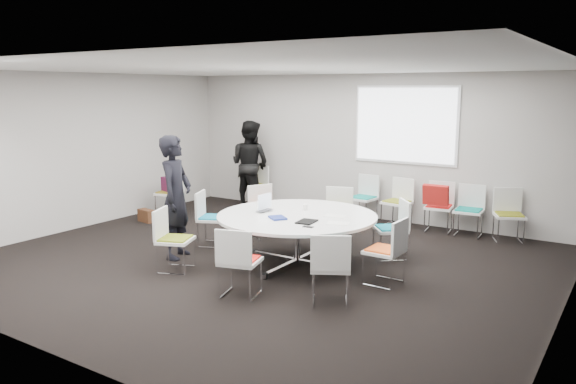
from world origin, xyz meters
The scene contains 31 objects.
room_shell centered at (0.09, 0.00, 1.40)m, with size 8.08×7.08×2.88m.
conference_table centered at (0.49, 0.19, 0.55)m, with size 2.30×2.30×0.73m.
projection_screen centered at (0.80, 3.46, 1.85)m, with size 1.90×0.03×1.35m, color white.
chair_ring_a centered at (1.91, 0.07, 0.28)m, with size 0.46×0.47×0.88m.
chair_ring_b centered at (1.53, 1.19, 0.28)m, with size 0.64×0.64×0.88m.
chair_ring_c centered at (0.38, 1.64, 0.28)m, with size 0.57×0.57×0.88m.
chair_ring_d centered at (-0.77, 1.18, 0.28)m, with size 0.61×0.62×0.88m.
chair_ring_e centered at (-1.18, 0.28, 0.28)m, with size 0.59×0.60×0.88m.
chair_ring_f centered at (-0.77, -1.01, 0.28)m, with size 0.59×0.59×0.88m.
chair_ring_g centered at (0.60, -1.30, 0.28)m, with size 0.57×0.56×0.88m.
chair_ring_h centered at (1.64, -0.90, 0.28)m, with size 0.62×0.61×0.88m.
chair_back_a centered at (0.13, 3.17, 0.28)m, with size 0.51×0.50×0.88m.
chair_back_b centered at (0.83, 3.14, 0.28)m, with size 0.53×0.52×0.88m.
chair_back_c centered at (1.61, 3.15, 0.28)m, with size 0.51×0.50×0.88m.
chair_back_d centered at (2.15, 3.12, 0.28)m, with size 0.49×0.48×0.88m.
chair_back_e centered at (2.81, 3.12, 0.28)m, with size 0.60×0.60×0.88m.
chair_spare_left centered at (-3.38, 1.54, 0.28)m, with size 0.54×0.55×0.88m.
chair_person_back centered at (-2.45, 3.17, 0.28)m, with size 0.54×0.53×0.88m.
person_main centered at (-1.20, -0.51, 0.92)m, with size 0.67×0.44×1.84m, color black.
person_back centered at (-2.45, 3.00, 0.93)m, with size 0.90×0.70×1.86m, color black.
laptop centered at (0.02, 0.10, 0.74)m, with size 0.29×0.19×0.02m, color #333338.
laptop_lid centered at (-0.09, 0.21, 0.86)m, with size 0.30×0.02×0.22m, color silver.
notebook_black centered at (0.85, -0.14, 0.74)m, with size 0.22×0.30×0.02m, color black.
tablet_folio centered at (0.40, -0.17, 0.74)m, with size 0.26×0.20×0.03m, color navy.
papers_right centered at (0.99, 0.42, 0.73)m, with size 0.30×0.21×0.00m, color silver.
papers_front centered at (1.23, 0.04, 0.73)m, with size 0.30×0.21×0.00m, color white.
cup centered at (0.43, 0.52, 0.78)m, with size 0.08×0.08×0.09m, color white.
phone centered at (1.00, -0.36, 0.73)m, with size 0.14×0.07×0.01m, color black.
maroon_bag centered at (-3.39, 1.53, 0.62)m, with size 0.40×0.14×0.28m, color #501535.
brown_bag centered at (-3.32, 0.84, 0.12)m, with size 0.36×0.16×0.24m, color #442615.
red_jacket centered at (1.62, 2.93, 0.70)m, with size 0.44×0.10×0.35m, color #AE1815.
Camera 1 is at (4.65, -6.48, 2.51)m, focal length 35.00 mm.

